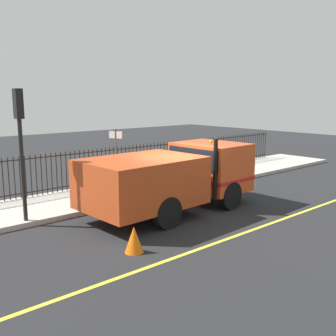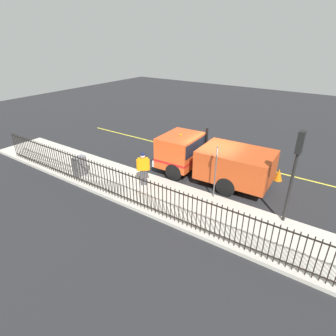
# 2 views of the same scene
# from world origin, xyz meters

# --- Properties ---
(ground_plane) EXTENTS (59.23, 59.23, 0.00)m
(ground_plane) POSITION_xyz_m (0.00, 0.00, 0.00)
(ground_plane) COLOR #232326
(ground_plane) RESTS_ON ground
(sidewalk_slab) EXTENTS (3.10, 26.92, 0.16)m
(sidewalk_slab) POSITION_xyz_m (3.40, 0.00, 0.08)
(sidewalk_slab) COLOR #B7B2A8
(sidewalk_slab) RESTS_ON ground
(lane_marking) EXTENTS (0.12, 24.23, 0.01)m
(lane_marking) POSITION_xyz_m (-2.63, 0.00, 0.00)
(lane_marking) COLOR yellow
(lane_marking) RESTS_ON ground
(work_truck) EXTENTS (2.73, 6.25, 2.49)m
(work_truck) POSITION_xyz_m (0.29, -0.21, 1.27)
(work_truck) COLOR #D84C1E
(work_truck) RESTS_ON ground
(worker_standing) EXTENTS (0.50, 0.54, 1.81)m
(worker_standing) POSITION_xyz_m (3.05, -2.40, 1.26)
(worker_standing) COLOR orange
(worker_standing) RESTS_ON sidewalk_slab
(iron_fence) EXTENTS (0.04, 22.92, 1.55)m
(iron_fence) POSITION_xyz_m (4.73, -0.00, 0.94)
(iron_fence) COLOR black
(iron_fence) RESTS_ON sidewalk_slab
(traffic_light_near) EXTENTS (0.31, 0.22, 3.87)m
(traffic_light_near) POSITION_xyz_m (2.10, 4.30, 2.91)
(traffic_light_near) COLOR black
(traffic_light_near) RESTS_ON sidewalk_slab
(utility_cabinet) EXTENTS (0.70, 0.38, 1.08)m
(utility_cabinet) POSITION_xyz_m (4.17, -5.95, 0.70)
(utility_cabinet) COLOR slate
(utility_cabinet) RESTS_ON sidewalk_slab
(traffic_cone) EXTENTS (0.47, 0.47, 0.67)m
(traffic_cone) POSITION_xyz_m (-1.71, 3.09, 0.33)
(traffic_cone) COLOR orange
(traffic_cone) RESTS_ON ground
(street_sign) EXTENTS (0.46, 0.24, 2.56)m
(street_sign) POSITION_xyz_m (2.05, 1.06, 1.74)
(street_sign) COLOR #4C4C4C
(street_sign) RESTS_ON sidewalk_slab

